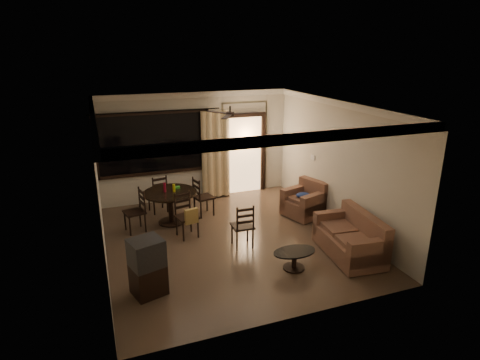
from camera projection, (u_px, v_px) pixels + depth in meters
name	position (u px, v px, depth m)	size (l,w,h in m)	color
ground	(231.00, 240.00, 8.44)	(5.50, 5.50, 0.00)	#7F6651
room_shell	(230.00, 136.00, 9.64)	(5.50, 6.70, 5.50)	beige
dining_table	(170.00, 198.00, 9.09)	(1.21, 1.21, 0.97)	black
dining_chair_west	(136.00, 219.00, 8.76)	(0.50, 0.50, 0.95)	black
dining_chair_east	(203.00, 204.00, 9.62)	(0.50, 0.50, 0.95)	black
dining_chair_south	(187.00, 223.00, 8.50)	(0.50, 0.54, 0.95)	black
dining_chair_north	(158.00, 201.00, 9.82)	(0.50, 0.50, 0.95)	black
tv_cabinet	(148.00, 267.00, 6.46)	(0.61, 0.58, 0.97)	black
sofa	(352.00, 239.00, 7.73)	(0.97, 1.62, 0.83)	#4D2A23
armchair	(305.00, 202.00, 9.58)	(1.03, 1.03, 0.82)	#4D2A23
coffee_table	(294.00, 257.00, 7.27)	(0.81, 0.48, 0.35)	black
side_chair	(243.00, 234.00, 8.09)	(0.43, 0.43, 0.94)	black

